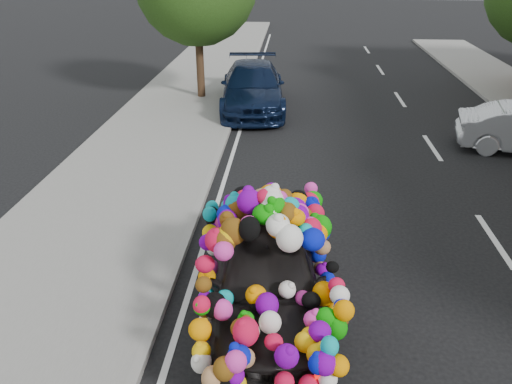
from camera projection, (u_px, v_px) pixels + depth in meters
The scene contains 6 objects.
ground at pixel (308, 233), 9.92m from camera, with size 100.00×100.00×0.00m, color black.
sidewalk at pixel (98, 223), 10.19m from camera, with size 4.00×60.00×0.12m, color gray.
kerb at pixel (192, 226), 10.05m from camera, with size 0.15×60.00×0.13m, color gray.
lane_markings at pixel (494, 240), 9.68m from camera, with size 6.00×50.00×0.01m, color silver, non-canonical shape.
plush_art_car at pixel (266, 253), 7.39m from camera, with size 2.46×4.49×2.05m.
navy_sedan at pixel (253, 87), 17.27m from camera, with size 2.12×5.23×1.52m, color black.
Camera 1 is at (-0.40, -8.59, 5.12)m, focal length 35.00 mm.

